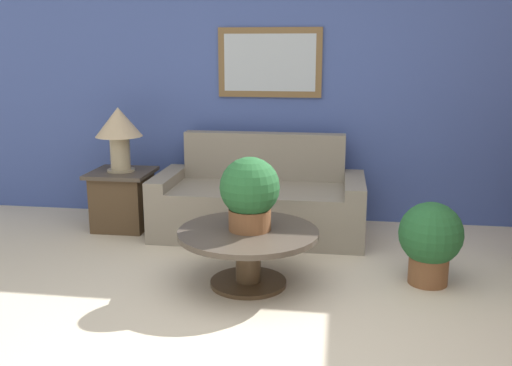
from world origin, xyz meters
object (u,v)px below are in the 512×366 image
Objects in this scene: potted_plant_on_table at (250,192)px; potted_plant_floor at (430,239)px; couch_main at (260,203)px; coffee_table at (248,245)px; side_table at (123,199)px; table_lamp at (119,128)px.

potted_plant_on_table reaches higher than potted_plant_floor.
potted_plant_on_table is at bearing -85.37° from couch_main.
potted_plant_floor is at bearing 9.39° from coffee_table.
couch_main is 3.35× the size of side_table.
couch_main reaches higher than side_table.
potted_plant_on_table reaches higher than side_table.
side_table is at bearing 160.58° from potted_plant_floor.
potted_plant_floor reaches higher than side_table.
coffee_table is 0.39m from potted_plant_on_table.
potted_plant_floor is at bearing -19.42° from table_lamp.
side_table is at bearing -179.09° from couch_main.
potted_plant_on_table reaches higher than couch_main.
couch_main is 3.17× the size of table_lamp.
table_lamp is 1.85m from potted_plant_on_table.
potted_plant_on_table is at bearing 68.40° from coffee_table.
table_lamp reaches higher than potted_plant_on_table.
potted_plant_floor is (2.72, -0.96, -0.63)m from table_lamp.
table_lamp is at bearing 140.23° from coffee_table.
couch_main is at bearing 0.91° from side_table.
potted_plant_on_table is at bearing -39.06° from table_lamp.
potted_plant_on_table is 1.36m from potted_plant_floor.
couch_main is 3.59× the size of potted_plant_on_table.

